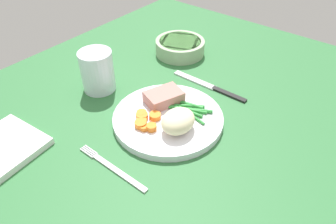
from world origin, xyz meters
The scene contains 11 objects.
dining_table centered at (0.00, 0.00, 1.00)cm, with size 120.00×90.00×2.00cm.
dinner_plate centered at (1.56, -3.12, 2.80)cm, with size 23.55×23.55×1.60cm, color white.
meat_portion centered at (4.74, 0.59, 4.92)cm, with size 7.95×5.43×2.63cm, color #B2756B.
mashed_potatoes centered at (-0.56, -7.36, 5.82)cm, with size 7.54×6.14×4.44cm, color beige.
carrot_slices centered at (-3.09, -0.77, 4.19)cm, with size 6.29×6.44×1.25cm.
green_beans centered at (5.82, -5.38, 3.99)cm, with size 5.85×11.25×0.88cm.
fork centered at (-15.10, -3.38, 2.20)cm, with size 1.44×16.60×0.40cm.
knife centered at (18.07, -3.41, 2.20)cm, with size 1.70×20.50×0.64cm.
water_glass centered at (0.81, 17.64, 6.24)cm, with size 7.85×7.85×9.94cm.
salad_bowl centered at (27.07, 12.79, 4.28)cm, with size 13.90×13.90×4.04cm.
napkin centered at (-24.93, 16.59, 2.69)cm, with size 13.33×13.49×1.39cm, color white.
Camera 1 is at (-38.18, -34.71, 46.51)cm, focal length 33.43 mm.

